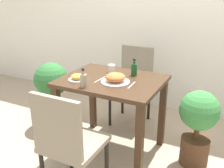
{
  "coord_description": "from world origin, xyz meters",
  "views": [
    {
      "loc": [
        1.04,
        -2.05,
        1.58
      ],
      "look_at": [
        0.0,
        0.0,
        0.72
      ],
      "focal_mm": 42.0,
      "sensor_mm": 36.0,
      "label": 1
    }
  ],
  "objects_px": {
    "chair_near": "(68,141)",
    "side_plate": "(77,78)",
    "drink_cup": "(112,69)",
    "potted_plant_left": "(52,86)",
    "food_plate": "(115,78)",
    "sauce_bottle": "(83,80)",
    "condiment_bottle": "(134,69)",
    "chair_far": "(133,80)",
    "potted_plant_right": "(198,123)"
  },
  "relations": [
    {
      "from": "potted_plant_left",
      "to": "drink_cup",
      "type": "bearing_deg",
      "value": 0.52
    },
    {
      "from": "drink_cup",
      "to": "side_plate",
      "type": "bearing_deg",
      "value": -117.75
    },
    {
      "from": "chair_near",
      "to": "side_plate",
      "type": "distance_m",
      "value": 0.68
    },
    {
      "from": "side_plate",
      "to": "potted_plant_right",
      "type": "distance_m",
      "value": 1.16
    },
    {
      "from": "chair_near",
      "to": "sauce_bottle",
      "type": "bearing_deg",
      "value": -73.12
    },
    {
      "from": "sauce_bottle",
      "to": "potted_plant_left",
      "type": "distance_m",
      "value": 0.93
    },
    {
      "from": "side_plate",
      "to": "condiment_bottle",
      "type": "relative_size",
      "value": 0.94
    },
    {
      "from": "chair_far",
      "to": "drink_cup",
      "type": "relative_size",
      "value": 10.92
    },
    {
      "from": "food_plate",
      "to": "side_plate",
      "type": "relative_size",
      "value": 1.57
    },
    {
      "from": "condiment_bottle",
      "to": "chair_near",
      "type": "bearing_deg",
      "value": -98.07
    },
    {
      "from": "chair_far",
      "to": "drink_cup",
      "type": "bearing_deg",
      "value": -91.55
    },
    {
      "from": "chair_near",
      "to": "condiment_bottle",
      "type": "distance_m",
      "value": 0.98
    },
    {
      "from": "potted_plant_right",
      "to": "condiment_bottle",
      "type": "bearing_deg",
      "value": 177.07
    },
    {
      "from": "chair_near",
      "to": "chair_far",
      "type": "height_order",
      "value": "same"
    },
    {
      "from": "sauce_bottle",
      "to": "potted_plant_right",
      "type": "bearing_deg",
      "value": 26.44
    },
    {
      "from": "food_plate",
      "to": "condiment_bottle",
      "type": "distance_m",
      "value": 0.27
    },
    {
      "from": "potted_plant_left",
      "to": "chair_far",
      "type": "bearing_deg",
      "value": 34.59
    },
    {
      "from": "food_plate",
      "to": "side_plate",
      "type": "height_order",
      "value": "food_plate"
    },
    {
      "from": "side_plate",
      "to": "sauce_bottle",
      "type": "bearing_deg",
      "value": -39.14
    },
    {
      "from": "side_plate",
      "to": "potted_plant_left",
      "type": "relative_size",
      "value": 0.21
    },
    {
      "from": "drink_cup",
      "to": "sauce_bottle",
      "type": "height_order",
      "value": "sauce_bottle"
    },
    {
      "from": "side_plate",
      "to": "chair_far",
      "type": "bearing_deg",
      "value": 77.55
    },
    {
      "from": "drink_cup",
      "to": "condiment_bottle",
      "type": "height_order",
      "value": "condiment_bottle"
    },
    {
      "from": "food_plate",
      "to": "potted_plant_right",
      "type": "xyz_separation_m",
      "value": [
        0.72,
        0.23,
        -0.38
      ]
    },
    {
      "from": "food_plate",
      "to": "potted_plant_right",
      "type": "distance_m",
      "value": 0.84
    },
    {
      "from": "side_plate",
      "to": "sauce_bottle",
      "type": "height_order",
      "value": "sauce_bottle"
    },
    {
      "from": "potted_plant_left",
      "to": "potted_plant_right",
      "type": "relative_size",
      "value": 1.06
    },
    {
      "from": "food_plate",
      "to": "chair_far",
      "type": "bearing_deg",
      "value": 100.47
    },
    {
      "from": "chair_far",
      "to": "sauce_bottle",
      "type": "distance_m",
      "value": 1.05
    },
    {
      "from": "sauce_bottle",
      "to": "condiment_bottle",
      "type": "xyz_separation_m",
      "value": [
        0.26,
        0.48,
        0.0
      ]
    },
    {
      "from": "side_plate",
      "to": "condiment_bottle",
      "type": "xyz_separation_m",
      "value": [
        0.41,
        0.37,
        0.04
      ]
    },
    {
      "from": "drink_cup",
      "to": "potted_plant_right",
      "type": "xyz_separation_m",
      "value": [
        0.87,
        -0.01,
        -0.38
      ]
    },
    {
      "from": "chair_near",
      "to": "potted_plant_left",
      "type": "height_order",
      "value": "chair_near"
    },
    {
      "from": "side_plate",
      "to": "potted_plant_left",
      "type": "bearing_deg",
      "value": 150.73
    },
    {
      "from": "chair_near",
      "to": "potted_plant_left",
      "type": "relative_size",
      "value": 1.18
    },
    {
      "from": "potted_plant_left",
      "to": "potted_plant_right",
      "type": "xyz_separation_m",
      "value": [
        1.65,
        -0.0,
        -0.06
      ]
    },
    {
      "from": "potted_plant_right",
      "to": "drink_cup",
      "type": "bearing_deg",
      "value": 179.5
    },
    {
      "from": "potted_plant_left",
      "to": "potted_plant_right",
      "type": "height_order",
      "value": "potted_plant_left"
    },
    {
      "from": "side_plate",
      "to": "potted_plant_right",
      "type": "relative_size",
      "value": 0.22
    },
    {
      "from": "drink_cup",
      "to": "chair_near",
      "type": "bearing_deg",
      "value": -83.74
    },
    {
      "from": "chair_near",
      "to": "drink_cup",
      "type": "xyz_separation_m",
      "value": [
        -0.1,
        0.9,
        0.29
      ]
    },
    {
      "from": "potted_plant_left",
      "to": "condiment_bottle",
      "type": "bearing_deg",
      "value": 1.84
    },
    {
      "from": "sauce_bottle",
      "to": "condiment_bottle",
      "type": "height_order",
      "value": "same"
    },
    {
      "from": "potted_plant_left",
      "to": "chair_near",
      "type": "bearing_deg",
      "value": -45.5
    },
    {
      "from": "condiment_bottle",
      "to": "potted_plant_right",
      "type": "height_order",
      "value": "condiment_bottle"
    },
    {
      "from": "side_plate",
      "to": "condiment_bottle",
      "type": "bearing_deg",
      "value": 41.9
    },
    {
      "from": "chair_near",
      "to": "sauce_bottle",
      "type": "relative_size",
      "value": 5.29
    },
    {
      "from": "chair_far",
      "to": "potted_plant_right",
      "type": "height_order",
      "value": "chair_far"
    },
    {
      "from": "chair_near",
      "to": "potted_plant_right",
      "type": "relative_size",
      "value": 1.25
    },
    {
      "from": "chair_near",
      "to": "side_plate",
      "type": "bearing_deg",
      "value": -63.42
    }
  ]
}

